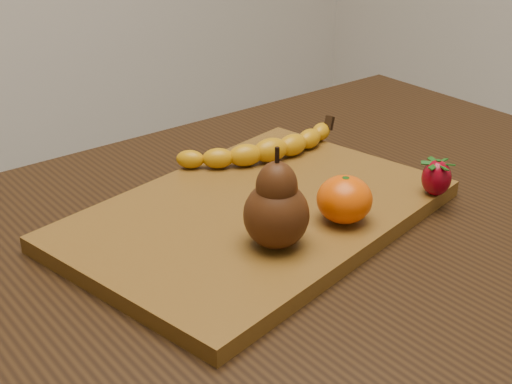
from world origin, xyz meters
TOP-DOWN VIEW (x-y plane):
  - table at (0.00, 0.00)m, footprint 1.00×0.70m
  - cutting_board at (-0.07, 0.02)m, footprint 0.50×0.38m
  - banana at (0.03, 0.11)m, footprint 0.22×0.09m
  - pear at (-0.11, -0.07)m, footprint 0.08×0.08m
  - mandarin at (-0.01, -0.07)m, footprint 0.08×0.08m
  - strawberry at (0.12, -0.09)m, footprint 0.04×0.04m

SIDE VIEW (x-z plane):
  - table at x=0.00m, z-range 0.28..1.04m
  - cutting_board at x=-0.07m, z-range 0.76..0.78m
  - banana at x=0.03m, z-range 0.78..0.81m
  - strawberry at x=0.12m, z-range 0.78..0.83m
  - mandarin at x=-0.01m, z-range 0.78..0.83m
  - pear at x=-0.11m, z-range 0.78..0.89m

